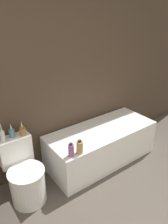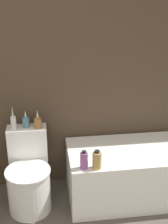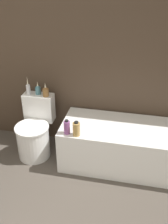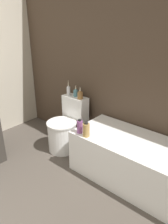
{
  "view_description": "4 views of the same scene",
  "coord_description": "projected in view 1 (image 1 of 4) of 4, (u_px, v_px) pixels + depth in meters",
  "views": [
    {
      "loc": [
        -1.11,
        -0.14,
        2.1
      ],
      "look_at": [
        0.28,
        1.75,
        0.97
      ],
      "focal_mm": 35.0,
      "sensor_mm": 36.0,
      "label": 1
    },
    {
      "loc": [
        -0.31,
        -0.68,
        2.04
      ],
      "look_at": [
        0.01,
        1.73,
        1.02
      ],
      "focal_mm": 50.0,
      "sensor_mm": 36.0,
      "label": 2
    },
    {
      "loc": [
        0.69,
        -0.69,
        2.18
      ],
      "look_at": [
        0.17,
        1.75,
        0.75
      ],
      "focal_mm": 42.0,
      "sensor_mm": 36.0,
      "label": 3
    },
    {
      "loc": [
        1.52,
        -0.06,
        1.79
      ],
      "look_at": [
        0.01,
        1.68,
        0.78
      ],
      "focal_mm": 35.0,
      "sensor_mm": 36.0,
      "label": 4
    }
  ],
  "objects": [
    {
      "name": "toilet",
      "position": [
        25.0,
        176.0,
        2.56
      ],
      "size": [
        0.42,
        0.58,
        0.74
      ],
      "color": "white",
      "rests_on": "ground"
    },
    {
      "name": "wall_back_tiled",
      "position": [
        41.0,
        79.0,
        2.68
      ],
      "size": [
        6.4,
        0.06,
        2.6
      ],
      "color": "#423326",
      "rests_on": "ground_plane"
    },
    {
      "name": "vase_gold",
      "position": [
        2.0,
        135.0,
        2.42
      ],
      "size": [
        0.05,
        0.05,
        0.24
      ],
      "color": "silver",
      "rests_on": "toilet"
    },
    {
      "name": "shampoo_bottle_short",
      "position": [
        80.0,
        147.0,
        2.56
      ],
      "size": [
        0.08,
        0.08,
        0.18
      ],
      "color": "tan",
      "rests_on": "bathtub"
    },
    {
      "name": "bathtub",
      "position": [
        101.0,
        144.0,
        3.22
      ],
      "size": [
        1.61,
        0.67,
        0.53
      ],
      "color": "white",
      "rests_on": "ground"
    },
    {
      "name": "vase_silver",
      "position": [
        12.0,
        132.0,
        2.51
      ],
      "size": [
        0.07,
        0.07,
        0.17
      ],
      "color": "teal",
      "rests_on": "toilet"
    },
    {
      "name": "vase_bronze",
      "position": [
        22.0,
        130.0,
        2.54
      ],
      "size": [
        0.08,
        0.08,
        0.18
      ],
      "color": "olive",
      "rests_on": "toilet"
    },
    {
      "name": "shampoo_bottle_tall",
      "position": [
        71.0,
        150.0,
        2.52
      ],
      "size": [
        0.07,
        0.07,
        0.17
      ],
      "color": "#8C4C8C",
      "rests_on": "bathtub"
    }
  ]
}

